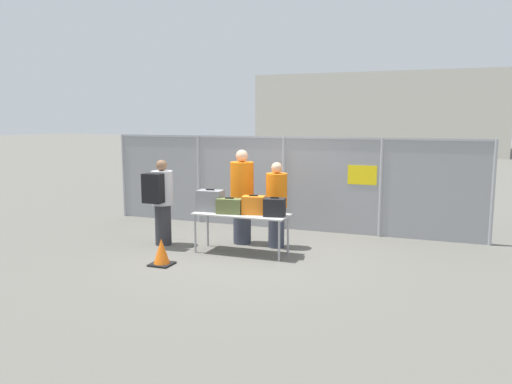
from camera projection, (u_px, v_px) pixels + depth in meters
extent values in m
plane|color=#605E56|center=(249.00, 251.00, 9.22)|extent=(120.00, 120.00, 0.00)
cylinder|color=#9EA0A5|center=(124.00, 175.00, 12.47)|extent=(0.07, 0.07, 2.05)
cylinder|color=#9EA0A5|center=(199.00, 179.00, 11.74)|extent=(0.07, 0.07, 2.05)
cylinder|color=#9EA0A5|center=(284.00, 183.00, 11.00)|extent=(0.07, 0.07, 2.05)
cylinder|color=#9EA0A5|center=(381.00, 188.00, 10.26)|extent=(0.07, 0.07, 2.05)
cylinder|color=#9EA0A5|center=(493.00, 193.00, 9.52)|extent=(0.07, 0.07, 2.05)
cube|color=gray|center=(284.00, 183.00, 11.00)|extent=(8.39, 0.01, 2.05)
cube|color=#9EA0A5|center=(284.00, 138.00, 10.85)|extent=(8.39, 0.04, 0.04)
cube|color=yellow|center=(362.00, 175.00, 10.35)|extent=(0.60, 0.01, 0.40)
cube|color=#B2B2AD|center=(241.00, 214.00, 8.99)|extent=(1.73, 0.63, 0.02)
cylinder|color=#99999E|center=(195.00, 234.00, 9.09)|extent=(0.04, 0.04, 0.71)
cylinder|color=#99999E|center=(279.00, 241.00, 8.52)|extent=(0.04, 0.04, 0.71)
cylinder|color=#99999E|center=(208.00, 228.00, 9.56)|extent=(0.04, 0.04, 0.71)
cylinder|color=#99999E|center=(288.00, 235.00, 8.99)|extent=(0.04, 0.04, 0.71)
cube|color=slate|center=(210.00, 201.00, 9.21)|extent=(0.49, 0.34, 0.39)
cube|color=black|center=(210.00, 190.00, 9.18)|extent=(0.16, 0.04, 0.02)
cube|color=#566033|center=(229.00, 206.00, 8.96)|extent=(0.48, 0.29, 0.27)
cube|color=black|center=(229.00, 198.00, 8.94)|extent=(0.16, 0.05, 0.02)
cube|color=orange|center=(253.00, 205.00, 8.92)|extent=(0.44, 0.33, 0.32)
cube|color=black|center=(253.00, 195.00, 8.89)|extent=(0.16, 0.05, 0.02)
cube|color=black|center=(275.00, 207.00, 8.73)|extent=(0.40, 0.33, 0.31)
cube|color=black|center=(275.00, 198.00, 8.70)|extent=(0.15, 0.05, 0.02)
cylinder|color=#2D2D33|center=(163.00, 225.00, 9.67)|extent=(0.31, 0.31, 0.79)
cylinder|color=#B2B2B7|center=(162.00, 188.00, 9.57)|extent=(0.41, 0.41, 0.66)
sphere|color=brown|center=(162.00, 165.00, 9.50)|extent=(0.21, 0.21, 0.21)
cube|color=black|center=(153.00, 188.00, 9.27)|extent=(0.37, 0.23, 0.55)
cylinder|color=#383D4C|center=(242.00, 221.00, 9.78)|extent=(0.35, 0.35, 0.87)
cylinder|color=orange|center=(242.00, 181.00, 9.66)|extent=(0.46, 0.46, 0.73)
sphere|color=tan|center=(242.00, 156.00, 9.59)|extent=(0.24, 0.24, 0.24)
cylinder|color=#383D4C|center=(276.00, 227.00, 9.49)|extent=(0.31, 0.31, 0.77)
cylinder|color=orange|center=(277.00, 190.00, 9.38)|extent=(0.40, 0.40, 0.64)
sphere|color=tan|center=(277.00, 168.00, 9.32)|extent=(0.21, 0.21, 0.21)
cube|color=white|center=(352.00, 203.00, 11.93)|extent=(2.65, 1.46, 0.57)
sphere|color=black|center=(325.00, 214.00, 11.39)|extent=(0.54, 0.54, 0.54)
sphere|color=black|center=(339.00, 203.00, 12.84)|extent=(0.54, 0.54, 0.54)
cylinder|color=#59595B|center=(281.00, 208.00, 12.60)|extent=(0.93, 0.06, 0.06)
cube|color=beige|center=(384.00, 115.00, 38.42)|extent=(16.61, 12.04, 5.52)
cube|color=black|center=(162.00, 264.00, 8.36)|extent=(0.36, 0.36, 0.03)
cone|color=orange|center=(162.00, 252.00, 8.33)|extent=(0.29, 0.29, 0.45)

